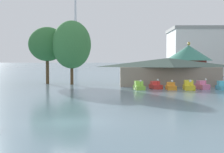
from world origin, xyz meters
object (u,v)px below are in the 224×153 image
Objects in this scene: pedal_boat_red at (156,86)px; shoreline_tree_mid at (72,45)px; green_roof_pavilion at (189,61)px; distant_broadcast_tower at (75,4)px; pedal_boat_orange at (171,87)px; pedal_boat_yellow at (189,86)px; pedal_boat_lime at (139,86)px; pedal_boat_cyan at (223,86)px; shoreline_tree_tall_left at (47,44)px; boathouse at (168,71)px; pedal_boat_pink at (202,86)px.

pedal_boat_red is 18.46m from shoreline_tree_mid.
green_roof_pavilion is 346.91m from distant_broadcast_tower.
distant_broadcast_tower is at bearing -170.14° from pedal_boat_orange.
pedal_boat_red is at bearing -130.85° from pedal_boat_orange.
pedal_boat_yellow is 23.32m from shoreline_tree_mid.
pedal_boat_orange is 0.23× the size of green_roof_pavilion.
distant_broadcast_tower is (-45.28, 340.27, 70.68)m from shoreline_tree_mid.
pedal_boat_lime is 1.16× the size of pedal_boat_cyan.
shoreline_tree_tall_left is at bearing 161.73° from shoreline_tree_mid.
pedal_boat_yellow is (7.63, -0.38, 0.06)m from pedal_boat_lime.
green_roof_pavilion is 0.06× the size of distant_broadcast_tower.
green_roof_pavilion is at bearing 13.16° from shoreline_tree_tall_left.
shoreline_tree_tall_left is at bearing -119.05° from pedal_boat_orange.
pedal_boat_cyan is at bearing 68.52° from pedal_boat_red.
pedal_boat_orange is at bearing -31.66° from shoreline_tree_mid.
shoreline_tree_tall_left is 5.29m from shoreline_tree_mid.
pedal_boat_red is at bearing -80.24° from distant_broadcast_tower.
pedal_boat_yellow reaches higher than pedal_boat_lime.
pedal_boat_yellow is at bearing -28.34° from shoreline_tree_mid.
pedal_boat_lime is 10.22m from boathouse.
pedal_boat_red is 0.25× the size of shoreline_tree_tall_left.
boathouse is at bearing -79.56° from distant_broadcast_tower.
shoreline_tree_tall_left reaches higher than pedal_boat_yellow.
pedal_boat_cyan is at bearing -86.87° from green_roof_pavilion.
pedal_boat_orange is at bearing -28.86° from shoreline_tree_tall_left.
pedal_boat_yellow reaches higher than pedal_boat_cyan.
pedal_boat_cyan is (5.37, 0.30, -0.06)m from pedal_boat_yellow.
distant_broadcast_tower reaches higher than green_roof_pavilion.
pedal_boat_orange is 8.08m from pedal_boat_cyan.
pedal_boat_pink is 24.86m from shoreline_tree_mid.
pedal_boat_red is 0.28× the size of green_roof_pavilion.
boathouse is (-4.19, 7.15, 2.08)m from pedal_boat_pink.
pedal_boat_cyan is at bearing -21.69° from shoreline_tree_tall_left.
pedal_boat_pink is at bearing 87.81° from pedal_boat_lime.
boathouse is at bearing 142.63° from pedal_boat_red.
pedal_boat_lime is 22.49m from green_roof_pavilion.
pedal_boat_lime is at bearing -89.33° from pedal_boat_yellow.
pedal_boat_cyan is (2.96, -1.04, -0.01)m from pedal_boat_pink.
pedal_boat_pink is 18.19m from green_roof_pavilion.
distant_broadcast_tower is at bearing 101.78° from green_roof_pavilion.
pedal_boat_yellow is at bearing 55.55° from pedal_boat_red.
pedal_boat_lime is 17.20m from shoreline_tree_mid.
boathouse is 1.87× the size of green_roof_pavilion.
boathouse is 18.60m from shoreline_tree_mid.
boathouse is at bearing -164.61° from pedal_boat_yellow.
green_roof_pavilion is at bearing 59.73° from boathouse.
pedal_boat_lime reaches higher than pedal_boat_cyan.
boathouse reaches higher than pedal_boat_lime.
shoreline_tree_tall_left is 0.06× the size of distant_broadcast_tower.
green_roof_pavilion is (7.05, 18.85, 4.00)m from pedal_boat_orange.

